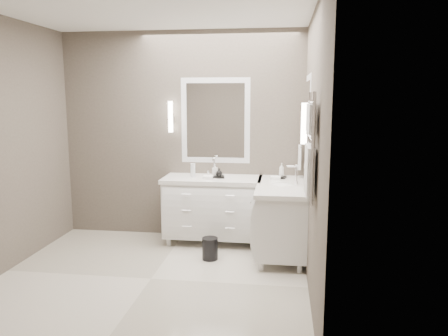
# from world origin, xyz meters

# --- Properties ---
(floor) EXTENTS (3.20, 3.00, 0.01)m
(floor) POSITION_xyz_m (0.00, 0.00, -0.01)
(floor) COLOR beige
(floor) RESTS_ON ground
(ceiling) EXTENTS (3.20, 3.00, 0.01)m
(ceiling) POSITION_xyz_m (0.00, 0.00, 2.71)
(ceiling) COLOR white
(ceiling) RESTS_ON wall_back
(wall_back) EXTENTS (3.20, 0.01, 2.70)m
(wall_back) POSITION_xyz_m (0.00, 1.50, 1.35)
(wall_back) COLOR #544B43
(wall_back) RESTS_ON floor
(wall_front) EXTENTS (3.20, 0.01, 2.70)m
(wall_front) POSITION_xyz_m (0.00, -1.50, 1.35)
(wall_front) COLOR #544B43
(wall_front) RESTS_ON floor
(wall_right) EXTENTS (0.01, 3.00, 2.70)m
(wall_right) POSITION_xyz_m (1.60, 0.00, 1.35)
(wall_right) COLOR #544B43
(wall_right) RESTS_ON floor
(vanity_back) EXTENTS (1.24, 0.59, 0.97)m
(vanity_back) POSITION_xyz_m (0.45, 1.23, 0.49)
(vanity_back) COLOR white
(vanity_back) RESTS_ON floor
(vanity_right) EXTENTS (0.59, 1.24, 0.97)m
(vanity_right) POSITION_xyz_m (1.33, 0.90, 0.49)
(vanity_right) COLOR white
(vanity_right) RESTS_ON floor
(mirror_back) EXTENTS (0.90, 0.02, 1.10)m
(mirror_back) POSITION_xyz_m (0.45, 1.49, 1.55)
(mirror_back) COLOR white
(mirror_back) RESTS_ON wall_back
(mirror_right) EXTENTS (0.02, 0.90, 1.10)m
(mirror_right) POSITION_xyz_m (1.59, 0.80, 1.55)
(mirror_right) COLOR white
(mirror_right) RESTS_ON wall_right
(sconce_back) EXTENTS (0.06, 0.06, 0.40)m
(sconce_back) POSITION_xyz_m (-0.13, 1.43, 1.59)
(sconce_back) COLOR white
(sconce_back) RESTS_ON wall_back
(sconce_right) EXTENTS (0.06, 0.06, 0.40)m
(sconce_right) POSITION_xyz_m (1.53, 0.22, 1.59)
(sconce_right) COLOR white
(sconce_right) RESTS_ON wall_right
(towel_bar_corner) EXTENTS (0.03, 0.22, 0.30)m
(towel_bar_corner) POSITION_xyz_m (1.54, 1.36, 1.12)
(towel_bar_corner) COLOR white
(towel_bar_corner) RESTS_ON wall_right
(towel_ladder) EXTENTS (0.06, 0.58, 0.90)m
(towel_ladder) POSITION_xyz_m (1.55, -0.40, 1.39)
(towel_ladder) COLOR white
(towel_ladder) RESTS_ON wall_right
(waste_bin) EXTENTS (0.23, 0.23, 0.26)m
(waste_bin) POSITION_xyz_m (0.52, 0.62, 0.13)
(waste_bin) COLOR black
(waste_bin) RESTS_ON floor
(amenity_tray_back) EXTENTS (0.20, 0.16, 0.03)m
(amenity_tray_back) POSITION_xyz_m (0.51, 1.21, 0.86)
(amenity_tray_back) COLOR black
(amenity_tray_back) RESTS_ON vanity_back
(amenity_tray_right) EXTENTS (0.13, 0.16, 0.02)m
(amenity_tray_right) POSITION_xyz_m (1.31, 1.30, 0.86)
(amenity_tray_right) COLOR black
(amenity_tray_right) RESTS_ON vanity_right
(water_bottle) EXTENTS (0.06, 0.06, 0.17)m
(water_bottle) POSITION_xyz_m (0.20, 1.21, 0.94)
(water_bottle) COLOR silver
(water_bottle) RESTS_ON vanity_back
(soap_bottle_a) EXTENTS (0.07, 0.07, 0.14)m
(soap_bottle_a) POSITION_xyz_m (0.48, 1.23, 0.95)
(soap_bottle_a) COLOR white
(soap_bottle_a) RESTS_ON amenity_tray_back
(soap_bottle_b) EXTENTS (0.09, 0.09, 0.10)m
(soap_bottle_b) POSITION_xyz_m (0.54, 1.18, 0.93)
(soap_bottle_b) COLOR black
(soap_bottle_b) RESTS_ON amenity_tray_back
(soap_bottle_c) EXTENTS (0.08, 0.08, 0.17)m
(soap_bottle_c) POSITION_xyz_m (1.31, 1.30, 0.95)
(soap_bottle_c) COLOR white
(soap_bottle_c) RESTS_ON amenity_tray_right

